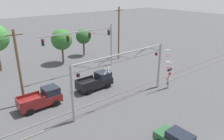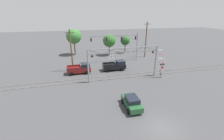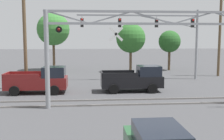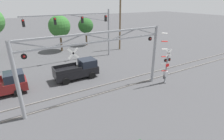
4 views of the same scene
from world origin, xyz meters
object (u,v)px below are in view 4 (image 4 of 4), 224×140
traffic_signal_span (88,25)px  pickup_truck_following (2,85)px  crossing_gantry (99,55)px  pickup_truck_lead (78,70)px  crossing_signal_mast (166,66)px  background_tree_far_right_verge (86,26)px  utility_pole_right (120,21)px  background_tree_far_left_verge (59,26)px

traffic_signal_span → pickup_truck_following: bearing=-151.8°
crossing_gantry → pickup_truck_lead: 5.70m
crossing_signal_mast → pickup_truck_lead: bearing=141.1°
background_tree_far_right_verge → crossing_signal_mast: bearing=-88.6°
crossing_gantry → crossing_signal_mast: 7.50m
pickup_truck_following → utility_pole_right: (18.10, 8.06, 3.87)m
pickup_truck_following → background_tree_far_right_verge: (14.25, 13.96, 2.74)m
crossing_gantry → traffic_signal_span: (3.74, 10.86, 1.04)m
pickup_truck_lead → background_tree_far_left_verge: size_ratio=0.81×
utility_pole_right → crossing_signal_mast: bearing=-103.7°
traffic_signal_span → pickup_truck_following: (-11.33, -6.06, -4.00)m
crossing_gantry → pickup_truck_following: crossing_gantry is taller
pickup_truck_following → background_tree_far_right_verge: bearing=44.4°
crossing_gantry → traffic_signal_span: traffic_signal_span is taller
background_tree_far_left_verge → background_tree_far_right_verge: background_tree_far_left_verge is taller
pickup_truck_following → pickup_truck_lead: bearing=0.5°
background_tree_far_left_verge → crossing_signal_mast: bearing=-72.3°
pickup_truck_lead → pickup_truck_following: bearing=-179.5°
pickup_truck_lead → background_tree_far_left_verge: background_tree_far_left_verge is taller
background_tree_far_left_verge → background_tree_far_right_verge: bearing=16.6°
utility_pole_right → background_tree_far_left_verge: size_ratio=1.58×
background_tree_far_left_verge → pickup_truck_following: bearing=-125.8°
crossing_signal_mast → traffic_signal_span: bearing=105.9°
pickup_truck_lead → background_tree_far_left_verge: 12.79m
crossing_signal_mast → background_tree_far_left_verge: bearing=107.7°
pickup_truck_lead → background_tree_far_left_verge: bearing=82.9°
background_tree_far_right_verge → utility_pole_right: bearing=-56.8°
pickup_truck_following → background_tree_far_left_verge: bearing=54.2°
traffic_signal_span → pickup_truck_lead: 8.21m
traffic_signal_span → background_tree_far_right_verge: size_ratio=2.37×
crossing_gantry → background_tree_far_left_verge: background_tree_far_left_verge is taller
crossing_gantry → traffic_signal_span: 11.53m
background_tree_far_right_verge → crossing_gantry: bearing=-109.6°
crossing_signal_mast → background_tree_far_right_verge: bearing=91.4°
pickup_truck_following → background_tree_far_left_verge: size_ratio=0.78×
crossing_gantry → crossing_signal_mast: size_ratio=2.37×
crossing_signal_mast → pickup_truck_following: bearing=158.4°
crossing_gantry → background_tree_far_right_verge: bearing=70.4°
crossing_gantry → traffic_signal_span: size_ratio=1.06×
traffic_signal_span → utility_pole_right: 7.07m
crossing_gantry → background_tree_far_left_verge: (1.34, 17.17, 0.21)m
pickup_truck_lead → background_tree_far_left_verge: (1.54, 12.30, 3.17)m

